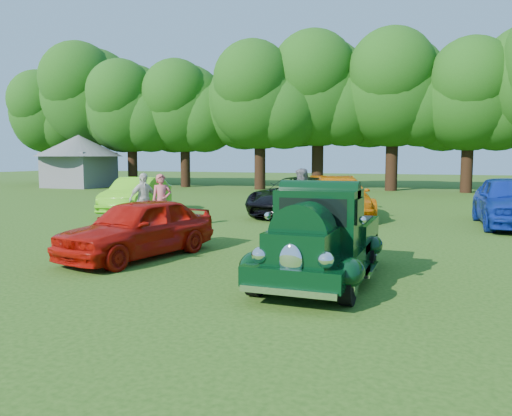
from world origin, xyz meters
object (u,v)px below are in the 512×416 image
(back_car_black, at_px, (298,196))
(back_car_blue, at_px, (511,201))
(spectator_pink, at_px, (162,201))
(spectator_grey, at_px, (303,199))
(back_car_orange, at_px, (338,197))
(spectator_white, at_px, (143,200))
(back_car_lime, at_px, (137,195))
(gazebo, at_px, (79,155))
(hero_pickup, at_px, (321,241))
(red_convertible, at_px, (138,228))

(back_car_black, distance_m, back_car_blue, 7.32)
(spectator_pink, relative_size, spectator_grey, 0.91)
(back_car_orange, distance_m, spectator_white, 7.19)
(back_car_black, distance_m, spectator_pink, 5.83)
(back_car_blue, relative_size, spectator_white, 2.81)
(back_car_lime, distance_m, back_car_orange, 7.99)
(back_car_orange, bearing_deg, gazebo, 133.15)
(back_car_black, relative_size, back_car_orange, 1.01)
(hero_pickup, distance_m, spectator_pink, 7.88)
(hero_pickup, distance_m, back_car_lime, 12.49)
(hero_pickup, height_order, back_car_black, hero_pickup)
(back_car_orange, distance_m, spectator_grey, 3.52)
(spectator_white, bearing_deg, back_car_orange, -24.06)
(hero_pickup, distance_m, back_car_black, 10.25)
(hero_pickup, xyz_separation_m, spectator_white, (-7.01, 4.91, 0.14))
(hero_pickup, xyz_separation_m, spectator_grey, (-2.03, 6.17, 0.22))
(back_car_orange, bearing_deg, spectator_white, -157.01)
(back_car_black, bearing_deg, back_car_blue, 2.48)
(back_car_lime, height_order, spectator_white, spectator_white)
(spectator_grey, bearing_deg, spectator_white, -154.24)
(back_car_lime, distance_m, spectator_white, 4.07)
(back_car_orange, bearing_deg, back_car_lime, 172.52)
(spectator_pink, bearing_deg, red_convertible, -107.36)
(back_car_lime, height_order, gazebo, gazebo)
(spectator_pink, bearing_deg, spectator_white, 128.48)
(back_car_orange, bearing_deg, back_car_black, 158.81)
(red_convertible, xyz_separation_m, spectator_grey, (2.28, 5.60, 0.28))
(back_car_blue, xyz_separation_m, spectator_pink, (-10.36, -4.23, 0.03))
(hero_pickup, relative_size, back_car_orange, 0.81)
(spectator_white, bearing_deg, spectator_pink, -74.68)
(back_car_lime, distance_m, gazebo, 19.53)
(back_car_blue, bearing_deg, spectator_pink, -161.00)
(back_car_orange, xyz_separation_m, spectator_white, (-5.41, -4.75, 0.11))
(spectator_white, xyz_separation_m, gazebo, (-16.52, 16.68, 1.53))
(spectator_grey, height_order, spectator_white, spectator_grey)
(red_convertible, xyz_separation_m, back_car_orange, (2.70, 9.08, 0.09))
(back_car_black, xyz_separation_m, back_car_blue, (7.28, -0.72, 0.10))
(hero_pickup, height_order, back_car_orange, hero_pickup)
(hero_pickup, height_order, gazebo, gazebo)
(back_car_orange, distance_m, back_car_blue, 5.75)
(red_convertible, xyz_separation_m, back_car_black, (1.13, 9.16, 0.07))
(spectator_pink, height_order, spectator_grey, spectator_grey)
(back_car_lime, xyz_separation_m, spectator_pink, (3.20, -3.37, 0.14))
(red_convertible, height_order, spectator_white, spectator_white)
(red_convertible, xyz_separation_m, back_car_lime, (-5.15, 7.59, 0.05))
(back_car_lime, height_order, spectator_grey, spectator_grey)
(hero_pickup, relative_size, spectator_pink, 2.49)
(back_car_lime, bearing_deg, back_car_blue, -8.96)
(back_car_blue, distance_m, spectator_white, 11.85)
(back_car_black, bearing_deg, back_car_lime, -157.74)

